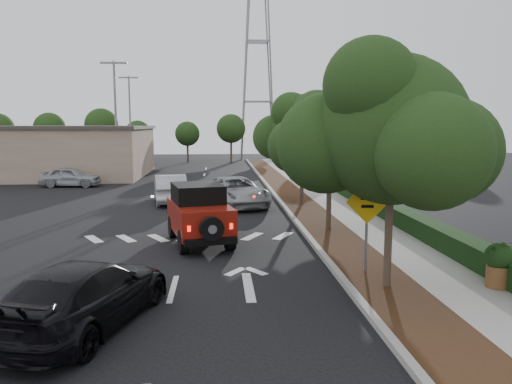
{
  "coord_description": "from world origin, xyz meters",
  "views": [
    {
      "loc": [
        1.24,
        -12.82,
        4.31
      ],
      "look_at": [
        2.43,
        3.0,
        2.15
      ],
      "focal_mm": 35.0,
      "sensor_mm": 36.0,
      "label": 1
    }
  ],
  "objects": [
    {
      "name": "parked_suv",
      "position": [
        -9.03,
        22.42,
        0.69
      ],
      "size": [
        4.2,
        1.99,
        1.39
      ],
      "primitive_type": "imported",
      "rotation": [
        0.0,
        0.0,
        1.48
      ],
      "color": "#A5A8AC",
      "rests_on": "ground"
    },
    {
      "name": "terracotta_planter",
      "position": [
        8.4,
        -0.86,
        0.84
      ],
      "size": [
        0.72,
        0.72,
        1.25
      ],
      "rotation": [
        0.0,
        0.0,
        -0.05
      ],
      "color": "brown",
      "rests_on": "ground"
    },
    {
      "name": "street_tree_mid",
      "position": [
        5.6,
        6.5,
        0.0
      ],
      "size": [
        3.2,
        3.2,
        5.32
      ],
      "primitive_type": null,
      "color": "#1B3311",
      "rests_on": "ground"
    },
    {
      "name": "black_suv_oncoming",
      "position": [
        -1.62,
        -2.38,
        0.72
      ],
      "size": [
        3.42,
        5.36,
        1.44
      ],
      "primitive_type": "imported",
      "rotation": [
        0.0,
        0.0,
        2.84
      ],
      "color": "black",
      "rests_on": "ground"
    },
    {
      "name": "street_tree_near",
      "position": [
        5.6,
        -0.5,
        0.0
      ],
      "size": [
        3.8,
        3.8,
        5.92
      ],
      "primitive_type": null,
      "color": "#1B3311",
      "rests_on": "ground"
    },
    {
      "name": "silver_sedan_oncoming",
      "position": [
        -1.46,
        14.88,
        0.77
      ],
      "size": [
        2.32,
        4.89,
        1.55
      ],
      "primitive_type": "imported",
      "rotation": [
        0.0,
        0.0,
        3.29
      ],
      "color": "#B7BABF",
      "rests_on": "ground"
    },
    {
      "name": "ground",
      "position": [
        0.0,
        0.0,
        0.0
      ],
      "size": [
        120.0,
        120.0,
        0.0
      ],
      "primitive_type": "plane",
      "color": "black",
      "rests_on": "ground"
    },
    {
      "name": "commercial_building",
      "position": [
        -16.0,
        30.0,
        2.0
      ],
      "size": [
        22.0,
        12.0,
        4.0
      ],
      "primitive_type": "cube",
      "color": "gray",
      "rests_on": "ground"
    },
    {
      "name": "light_pole_b",
      "position": [
        -7.5,
        38.0,
        0.0
      ],
      "size": [
        2.0,
        0.22,
        9.0
      ],
      "primitive_type": null,
      "color": "slate",
      "rests_on": "ground"
    },
    {
      "name": "street_tree_far",
      "position": [
        5.6,
        13.0,
        0.0
      ],
      "size": [
        3.4,
        3.4,
        5.62
      ],
      "primitive_type": null,
      "color": "#1B3311",
      "rests_on": "ground"
    },
    {
      "name": "speed_hump_sign",
      "position": [
        5.4,
        0.73,
        1.81
      ],
      "size": [
        1.22,
        0.15,
        2.61
      ],
      "rotation": [
        0.0,
        0.0,
        -0.1
      ],
      "color": "slate",
      "rests_on": "ground"
    },
    {
      "name": "transmission_tower",
      "position": [
        6.0,
        48.0,
        0.0
      ],
      "size": [
        7.0,
        4.0,
        28.0
      ],
      "primitive_type": null,
      "color": "slate",
      "rests_on": "ground"
    },
    {
      "name": "planting_strip",
      "position": [
        5.6,
        12.0,
        0.06
      ],
      "size": [
        1.8,
        70.0,
        0.12
      ],
      "primitive_type": "cube",
      "color": "black",
      "rests_on": "ground"
    },
    {
      "name": "light_pole_a",
      "position": [
        -6.5,
        26.0,
        0.0
      ],
      "size": [
        2.0,
        0.22,
        9.0
      ],
      "primitive_type": null,
      "color": "slate",
      "rests_on": "ground"
    },
    {
      "name": "sidewalk",
      "position": [
        7.5,
        12.0,
        0.06
      ],
      "size": [
        2.0,
        70.0,
        0.12
      ],
      "primitive_type": "cube",
      "color": "gray",
      "rests_on": "ground"
    },
    {
      "name": "silver_suv_ahead",
      "position": [
        2.13,
        13.49,
        0.76
      ],
      "size": [
        3.93,
        5.94,
        1.51
      ],
      "primitive_type": "imported",
      "rotation": [
        0.0,
        0.0,
        0.28
      ],
      "color": "#A1A5A9",
      "rests_on": "ground"
    },
    {
      "name": "red_jeep",
      "position": [
        0.48,
        5.22,
        1.09
      ],
      "size": [
        2.64,
        4.37,
        2.14
      ],
      "rotation": [
        0.0,
        0.0,
        0.22
      ],
      "color": "black",
      "rests_on": "ground"
    },
    {
      "name": "curb",
      "position": [
        4.6,
        12.0,
        0.07
      ],
      "size": [
        0.2,
        70.0,
        0.15
      ],
      "primitive_type": "cube",
      "color": "#9E9B93",
      "rests_on": "ground"
    },
    {
      "name": "hedge",
      "position": [
        8.9,
        12.0,
        0.4
      ],
      "size": [
        0.8,
        70.0,
        0.8
      ],
      "primitive_type": "cube",
      "color": "black",
      "rests_on": "ground"
    }
  ]
}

